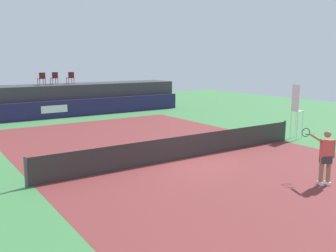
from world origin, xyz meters
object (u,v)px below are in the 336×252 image
(spectator_chair_center, at_px, (71,77))
(umpire_chair, at_px, (296,108))
(tennis_ball, at_px, (51,164))
(spectator_chair_far_left, at_px, (42,78))
(net_post_near, at_px, (26,172))
(spectator_chair_left, at_px, (54,78))
(net_post_far, at_px, (285,131))
(tennis_player, at_px, (325,156))

(spectator_chair_center, relative_size, umpire_chair, 0.32)
(spectator_chair_center, bearing_deg, tennis_ball, -112.95)
(tennis_ball, bearing_deg, spectator_chair_far_left, 75.27)
(spectator_chair_far_left, distance_m, spectator_chair_center, 2.10)
(spectator_chair_far_left, distance_m, net_post_near, 16.05)
(umpire_chair, bearing_deg, spectator_chair_left, 115.45)
(net_post_far, height_order, tennis_ball, net_post_far)
(spectator_chair_far_left, xyz_separation_m, tennis_player, (3.19, -20.22, -1.73))
(spectator_chair_center, bearing_deg, spectator_chair_far_left, 179.89)
(spectator_chair_center, xyz_separation_m, tennis_player, (1.09, -20.22, -1.73))
(umpire_chair, height_order, net_post_near, umpire_chair)
(spectator_chair_left, bearing_deg, spectator_chair_far_left, -161.46)
(net_post_near, height_order, net_post_far, same)
(umpire_chair, xyz_separation_m, tennis_player, (-5.18, -5.08, -0.63))
(tennis_player, distance_m, tennis_ball, 9.78)
(net_post_near, distance_m, tennis_player, 9.51)
(spectator_chair_center, distance_m, net_post_near, 16.79)
(spectator_chair_far_left, bearing_deg, tennis_ball, -104.73)
(spectator_chair_left, distance_m, spectator_chair_center, 1.15)
(spectator_chair_far_left, height_order, net_post_near, spectator_chair_far_left)
(spectator_chair_center, xyz_separation_m, net_post_near, (-6.93, -15.14, -2.19))
(net_post_near, xyz_separation_m, tennis_player, (8.02, -5.08, 0.46))
(net_post_near, height_order, tennis_player, tennis_player)
(net_post_far, distance_m, tennis_player, 6.72)
(net_post_near, bearing_deg, tennis_player, -32.36)
(spectator_chair_left, bearing_deg, umpire_chair, -64.55)
(spectator_chair_left, relative_size, net_post_far, 0.89)
(spectator_chair_left, distance_m, umpire_chair, 17.18)
(umpire_chair, distance_m, tennis_player, 7.28)
(net_post_far, bearing_deg, spectator_chair_left, 112.98)
(umpire_chair, distance_m, net_post_near, 13.25)
(tennis_player, bearing_deg, umpire_chair, 44.44)
(net_post_near, bearing_deg, spectator_chair_left, 69.34)
(net_post_far, bearing_deg, spectator_chair_far_left, 116.55)
(spectator_chair_center, height_order, net_post_near, spectator_chair_center)
(spectator_chair_far_left, xyz_separation_m, spectator_chair_center, (2.10, -0.00, 0.00))
(tennis_player, xyz_separation_m, tennis_ball, (-6.63, 7.13, -0.92))
(spectator_chair_left, relative_size, tennis_player, 0.50)
(net_post_far, bearing_deg, tennis_player, -130.76)
(spectator_chair_far_left, bearing_deg, umpire_chair, -61.07)
(net_post_near, bearing_deg, umpire_chair, 0.00)
(spectator_chair_left, bearing_deg, tennis_player, -83.94)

